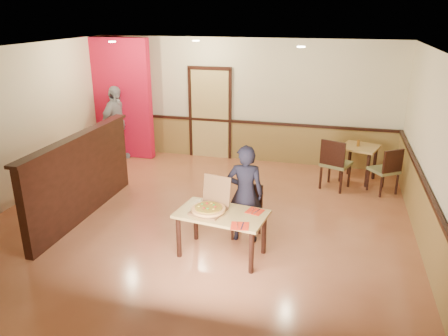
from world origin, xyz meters
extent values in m
plane|color=#C3724B|center=(0.00, 0.00, 0.00)|extent=(7.00, 7.00, 0.00)
plane|color=black|center=(0.00, 0.00, 2.80)|extent=(7.00, 7.00, 0.00)
plane|color=beige|center=(0.00, 3.50, 1.40)|extent=(7.00, 0.00, 7.00)
plane|color=beige|center=(-3.50, 0.00, 1.40)|extent=(0.00, 7.00, 7.00)
plane|color=beige|center=(3.50, 0.00, 1.40)|extent=(0.00, 7.00, 7.00)
cube|color=olive|center=(0.00, 3.47, 0.45)|extent=(7.00, 0.04, 0.90)
cube|color=black|center=(0.00, 3.45, 0.92)|extent=(7.00, 0.06, 0.06)
cube|color=olive|center=(3.47, 0.00, 0.45)|extent=(0.04, 7.00, 0.90)
cube|color=black|center=(3.45, 0.00, 0.92)|extent=(0.06, 7.00, 0.06)
cube|color=#DABD70|center=(-0.80, 3.46, 1.05)|extent=(0.90, 0.06, 2.10)
cube|color=black|center=(-2.00, -0.20, 0.70)|extent=(0.14, 3.00, 1.40)
cube|color=black|center=(-2.00, -0.20, 1.42)|extent=(0.20, 3.10, 0.05)
cube|color=red|center=(-2.90, 3.00, 1.40)|extent=(1.60, 0.20, 2.78)
cylinder|color=beige|center=(-2.30, 1.80, 2.78)|extent=(0.14, 0.14, 0.02)
cylinder|color=beige|center=(-0.80, 2.50, 2.78)|extent=(0.14, 0.14, 0.02)
cylinder|color=beige|center=(1.40, 1.50, 2.78)|extent=(0.14, 0.14, 0.02)
cube|color=tan|center=(0.63, -0.85, 0.65)|extent=(1.34, 0.88, 0.04)
cylinder|color=black|center=(0.04, -1.06, 0.32)|extent=(0.07, 0.07, 0.63)
cylinder|color=black|center=(0.12, -0.50, 0.32)|extent=(0.07, 0.07, 0.63)
cylinder|color=black|center=(1.13, -1.21, 0.32)|extent=(0.07, 0.07, 0.63)
cylinder|color=black|center=(1.21, -0.65, 0.32)|extent=(0.07, 0.07, 0.63)
cube|color=olive|center=(0.86, -0.24, 0.41)|extent=(0.45, 0.45, 0.05)
cube|color=black|center=(0.88, -0.05, 0.63)|extent=(0.39, 0.08, 0.39)
cylinder|color=black|center=(0.67, -0.39, 0.18)|extent=(0.04, 0.04, 0.36)
cylinder|color=black|center=(0.71, -0.05, 0.18)|extent=(0.04, 0.04, 0.36)
cylinder|color=black|center=(1.01, -0.42, 0.18)|extent=(0.04, 0.04, 0.36)
cylinder|color=black|center=(1.05, -0.09, 0.18)|extent=(0.04, 0.04, 0.36)
cube|color=olive|center=(2.16, 2.18, 0.51)|extent=(0.66, 0.66, 0.07)
cube|color=black|center=(2.08, 1.96, 0.79)|extent=(0.47, 0.22, 0.49)
cylinder|color=black|center=(2.43, 2.30, 0.22)|extent=(0.05, 0.05, 0.44)
cylinder|color=black|center=(2.28, 1.91, 0.22)|extent=(0.05, 0.05, 0.44)
cylinder|color=black|center=(2.04, 2.45, 0.22)|extent=(0.05, 0.05, 0.44)
cylinder|color=black|center=(1.89, 2.06, 0.22)|extent=(0.05, 0.05, 0.44)
cube|color=olive|center=(3.06, 2.18, 0.46)|extent=(0.64, 0.64, 0.06)
cube|color=black|center=(3.18, 2.01, 0.71)|extent=(0.38, 0.29, 0.44)
cylinder|color=black|center=(3.10, 2.45, 0.20)|extent=(0.04, 0.04, 0.40)
cylinder|color=black|center=(3.33, 2.14, 0.20)|extent=(0.04, 0.04, 0.40)
cylinder|color=black|center=(2.80, 2.22, 0.20)|extent=(0.04, 0.04, 0.40)
cylinder|color=black|center=(3.02, 1.92, 0.20)|extent=(0.04, 0.04, 0.40)
cube|color=tan|center=(2.61, 2.73, 0.72)|extent=(0.87, 0.87, 0.04)
cylinder|color=black|center=(2.27, 2.56, 0.35)|extent=(0.07, 0.07, 0.70)
cylinder|color=black|center=(2.44, 3.07, 0.35)|extent=(0.07, 0.07, 0.70)
cylinder|color=black|center=(2.78, 2.40, 0.35)|extent=(0.07, 0.07, 0.70)
cylinder|color=black|center=(2.95, 2.90, 0.35)|extent=(0.07, 0.07, 0.70)
imported|color=black|center=(0.85, -0.32, 0.77)|extent=(0.60, 0.44, 1.53)
imported|color=#9A9CA2|center=(-2.88, 2.73, 0.87)|extent=(0.59, 1.08, 1.74)
cube|color=brown|center=(0.44, -0.88, 0.69)|extent=(0.51, 0.51, 0.03)
cube|color=brown|center=(0.49, -0.63, 0.92)|extent=(0.44, 0.17, 0.43)
cylinder|color=#DF9F51|center=(0.44, -0.88, 0.72)|extent=(0.63, 0.63, 0.03)
cube|color=red|center=(0.96, -1.18, 0.68)|extent=(0.27, 0.27, 0.01)
cylinder|color=silver|center=(0.93, -1.18, 0.68)|extent=(0.04, 0.21, 0.01)
cube|color=silver|center=(0.99, -1.18, 0.68)|extent=(0.05, 0.22, 0.00)
cube|color=red|center=(1.07, -0.69, 0.68)|extent=(0.27, 0.27, 0.01)
cylinder|color=silver|center=(1.04, -0.69, 0.68)|extent=(0.06, 0.19, 0.01)
cube|color=silver|center=(1.10, -0.69, 0.68)|extent=(0.07, 0.20, 0.00)
cylinder|color=brown|center=(2.57, 2.72, 0.81)|extent=(0.06, 0.06, 0.14)
camera|label=1|loc=(2.06, -6.24, 3.38)|focal=35.00mm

